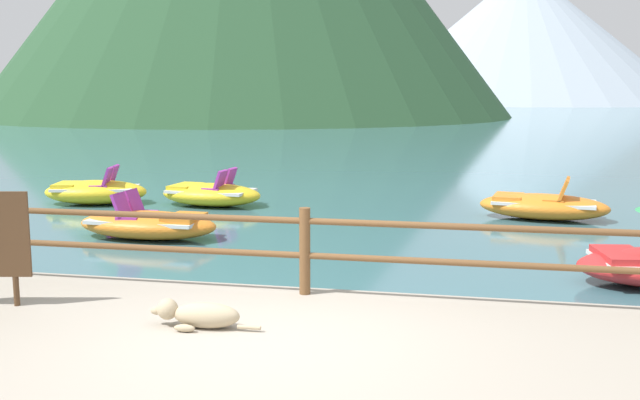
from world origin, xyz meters
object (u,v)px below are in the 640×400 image
at_px(pedal_boat_5, 211,194).
at_px(dog_resting, 199,315).
at_px(pedal_boat_1, 95,191).
at_px(pedal_boat_0, 543,206).
at_px(pedal_boat_4, 149,224).

bearing_deg(pedal_boat_5, dog_resting, -70.49).
xyz_separation_m(pedal_boat_1, pedal_boat_5, (2.67, 0.30, -0.02)).
xyz_separation_m(dog_resting, pedal_boat_0, (3.92, 8.93, -0.25)).
distance_m(pedal_boat_1, pedal_boat_4, 4.42).
distance_m(dog_resting, pedal_boat_1, 10.69).
bearing_deg(dog_resting, pedal_boat_0, 66.31).
xyz_separation_m(dog_resting, pedal_boat_1, (-5.93, 8.90, -0.23)).
bearing_deg(pedal_boat_4, pedal_boat_0, 25.98).
distance_m(pedal_boat_0, pedal_boat_5, 7.18).
distance_m(dog_resting, pedal_boat_5, 9.76).
bearing_deg(pedal_boat_4, pedal_boat_5, 92.94).
distance_m(dog_resting, pedal_boat_4, 6.32).
bearing_deg(pedal_boat_0, pedal_boat_5, 177.88).
relative_size(dog_resting, pedal_boat_4, 0.42).
xyz_separation_m(dog_resting, pedal_boat_4, (-3.07, 5.52, -0.27)).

